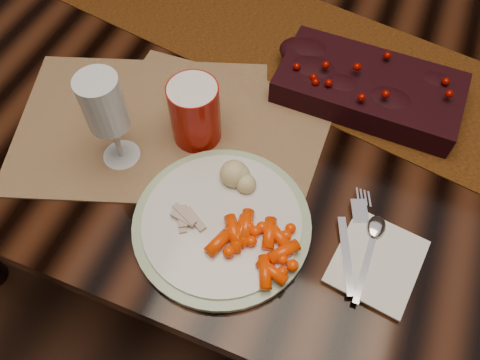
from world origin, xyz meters
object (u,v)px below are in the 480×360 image
at_px(mashed_potatoes, 241,169).
at_px(turkey_shreds, 188,221).
at_px(baby_carrots, 250,245).
at_px(wine_glass, 110,122).
at_px(red_cup, 195,113).
at_px(dining_table, 291,193).
at_px(napkin, 377,261).
at_px(dinner_plate, 222,223).
at_px(centerpiece, 370,85).
at_px(placemat_main, 214,129).

xyz_separation_m(mashed_potatoes, turkey_shreds, (-0.04, -0.11, -0.01)).
bearing_deg(baby_carrots, wine_glass, 162.29).
bearing_deg(turkey_shreds, red_cup, 110.60).
height_order(dining_table, napkin, napkin).
distance_m(dining_table, mashed_potatoes, 0.48).
xyz_separation_m(turkey_shreds, napkin, (0.29, 0.05, -0.02)).
bearing_deg(baby_carrots, red_cup, 133.72).
relative_size(dinner_plate, turkey_shreds, 4.07).
bearing_deg(napkin, dining_table, 131.97).
bearing_deg(centerpiece, napkin, -73.53).
bearing_deg(wine_glass, turkey_shreds, -26.36).
xyz_separation_m(baby_carrots, wine_glass, (-0.27, 0.09, 0.06)).
relative_size(turkey_shreds, napkin, 0.49).
height_order(placemat_main, dinner_plate, dinner_plate).
bearing_deg(napkin, turkey_shreds, -161.44).
height_order(mashed_potatoes, napkin, mashed_potatoes).
height_order(centerpiece, napkin, centerpiece).
bearing_deg(centerpiece, dining_table, -165.47).
height_order(dining_table, red_cup, red_cup).
distance_m(dining_table, placemat_main, 0.43).
distance_m(turkey_shreds, wine_glass, 0.20).
bearing_deg(turkey_shreds, mashed_potatoes, 68.39).
height_order(napkin, red_cup, red_cup).
distance_m(mashed_potatoes, turkey_shreds, 0.12).
bearing_deg(placemat_main, napkin, -25.16).
relative_size(placemat_main, wine_glass, 2.13).
bearing_deg(turkey_shreds, centerpiece, 62.77).
relative_size(mashed_potatoes, red_cup, 0.65).
bearing_deg(dinner_plate, red_cup, 126.52).
height_order(mashed_potatoes, turkey_shreds, mashed_potatoes).
bearing_deg(baby_carrots, turkey_shreds, 178.05).
relative_size(napkin, wine_glass, 0.76).
bearing_deg(dining_table, mashed_potatoes, -100.97).
distance_m(centerpiece, baby_carrots, 0.39).
xyz_separation_m(placemat_main, red_cup, (-0.02, -0.02, 0.06)).
distance_m(baby_carrots, napkin, 0.19).
distance_m(centerpiece, dinner_plate, 0.38).
distance_m(dinner_plate, red_cup, 0.20).
bearing_deg(mashed_potatoes, napkin, -13.25).
bearing_deg(dinner_plate, mashed_potatoes, 91.57).
xyz_separation_m(red_cup, wine_glass, (-0.10, -0.09, 0.03)).
bearing_deg(turkey_shreds, baby_carrots, -1.95).
bearing_deg(dinner_plate, baby_carrots, -24.71).
bearing_deg(mashed_potatoes, centerpiece, 60.56).
xyz_separation_m(turkey_shreds, wine_glass, (-0.17, 0.08, 0.07)).
bearing_deg(turkey_shreds, wine_glass, 153.64).
relative_size(dinner_plate, mashed_potatoes, 3.70).
bearing_deg(red_cup, dinner_plate, -53.48).
distance_m(centerpiece, turkey_shreds, 0.42).
height_order(centerpiece, placemat_main, centerpiece).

